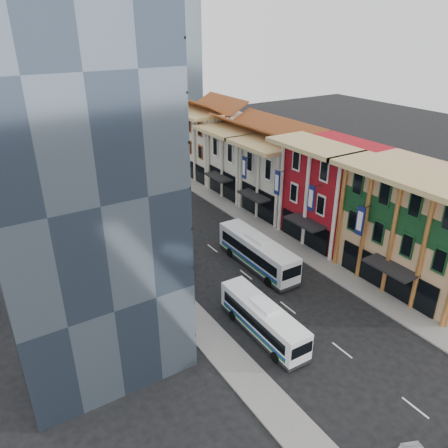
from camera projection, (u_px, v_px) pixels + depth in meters
ground at (351, 357)px, 35.49m from camera, size 200.00×200.00×0.00m
sidewalk_right at (269, 231)px, 56.39m from camera, size 3.00×90.00×0.15m
sidewalk_left at (147, 267)px, 48.20m from camera, size 3.00×90.00×0.15m
shophouse_tan at (420, 229)px, 43.51m from camera, size 8.00×14.00×12.00m
shophouse_red at (333, 192)px, 52.69m from camera, size 8.00×10.00×12.00m
shophouse_cream_near at (282, 178)px, 60.39m from camera, size 8.00×9.00×10.00m
shophouse_cream_mid at (245, 162)px, 67.28m from camera, size 8.00×9.00×10.00m
shophouse_cream_far at (211, 143)px, 75.10m from camera, size 8.00×12.00×11.00m
office_tower at (50, 154)px, 35.44m from camera, size 12.00×26.00×30.00m
office_block_far at (28, 171)px, 56.93m from camera, size 10.00×18.00×14.00m
bus_left_near at (263, 319)px, 37.46m from camera, size 2.49×10.16×3.25m
bus_left_far at (161, 234)px, 52.05m from camera, size 4.19×10.95×3.43m
bus_right at (257, 252)px, 47.71m from camera, size 2.81×11.69×3.74m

